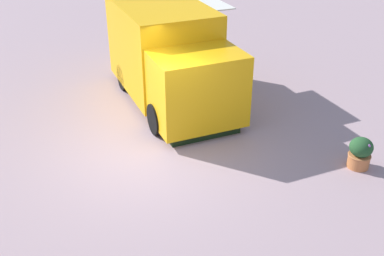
% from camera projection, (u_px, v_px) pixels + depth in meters
% --- Properties ---
extents(ground_plane, '(40.00, 40.00, 0.00)m').
position_uv_depth(ground_plane, '(154.00, 155.00, 10.32)').
color(ground_plane, '#A78C93').
extents(food_truck, '(5.34, 3.98, 2.53)m').
position_uv_depth(food_truck, '(170.00, 59.00, 12.33)').
color(food_truck, '#F9B110').
rests_on(food_truck, ground_plane).
extents(planter_flowering_near, '(0.50, 0.50, 0.70)m').
position_uv_depth(planter_flowering_near, '(360.00, 152.00, 9.75)').
color(planter_flowering_near, '#C27140').
rests_on(planter_flowering_near, ground_plane).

